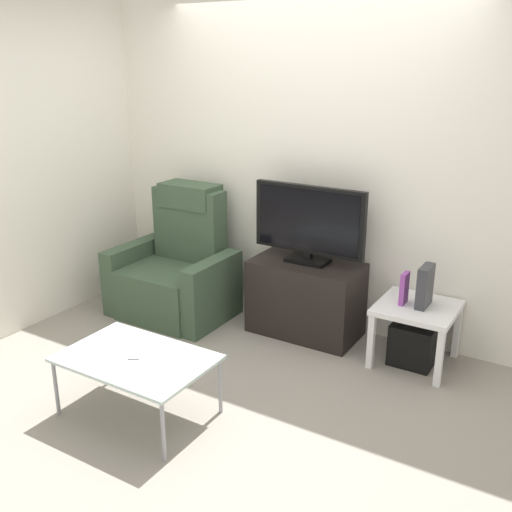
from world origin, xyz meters
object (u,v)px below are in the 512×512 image
book_upright (404,288)px  cell_phone (137,353)px  recliner_armchair (177,270)px  game_console (425,286)px  tv_stand (306,298)px  side_table (417,314)px  subwoofer_box (414,343)px  television (309,222)px  coffee_table (136,360)px

book_upright → cell_phone: (-1.17, -1.47, -0.16)m
recliner_armchair → game_console: recliner_armchair is taller
tv_stand → game_console: (0.92, -0.01, 0.29)m
side_table → game_console: size_ratio=1.83×
tv_stand → recliner_armchair: size_ratio=0.79×
subwoofer_box → book_upright: size_ratio=1.32×
television → book_upright: size_ratio=3.93×
side_table → cell_phone: side_table is taller
side_table → tv_stand: bearing=178.6°
coffee_table → subwoofer_box: bearing=50.6°
recliner_armchair → subwoofer_box: bearing=16.1°
tv_stand → book_upright: (0.78, -0.04, 0.26)m
book_upright → game_console: bearing=12.5°
side_table → coffee_table: 1.96m
tv_stand → recliner_armchair: bearing=-170.5°
recliner_armchair → subwoofer_box: size_ratio=3.57×
subwoofer_box → tv_stand: bearing=178.6°
tv_stand → subwoofer_box: (0.88, -0.02, -0.15)m
cell_phone → recliner_armchair: bearing=90.9°
recliner_armchair → subwoofer_box: recliner_armchair is taller
side_table → subwoofer_box: side_table is taller
book_upright → television: bearing=175.7°
cell_phone → coffee_table: bearing=-80.6°
game_console → coffee_table: size_ratio=0.33×
side_table → book_upright: (-0.10, -0.02, 0.18)m
television → side_table: television is taller
side_table → book_upright: book_upright is taller
tv_stand → cell_phone: size_ratio=5.66×
recliner_armchair → game_console: (2.05, 0.18, 0.22)m
subwoofer_box → coffee_table: 1.97m
game_console → coffee_table: 2.00m
subwoofer_box → cell_phone: size_ratio=2.02×
television → game_console: bearing=-1.8°
side_table → book_upright: bearing=-168.7°
book_upright → coffee_table: bearing=-127.4°
game_console → side_table: bearing=-164.1°
coffee_table → cell_phone: bearing=128.0°
game_console → coffee_table: game_console is taller
television → game_console: television is taller
game_console → book_upright: bearing=-167.5°
television → side_table: 1.03m
book_upright → coffee_table: book_upright is taller
side_table → cell_phone: (-1.27, -1.49, 0.02)m
tv_stand → cell_phone: (-0.38, -1.51, 0.10)m
tv_stand → coffee_table: size_ratio=0.94×
tv_stand → side_table: bearing=-1.4°
game_console → television: bearing=178.2°
subwoofer_box → coffee_table: coffee_table is taller
coffee_table → cell_phone: (-0.02, 0.03, 0.03)m
book_upright → recliner_armchair: bearing=-175.6°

